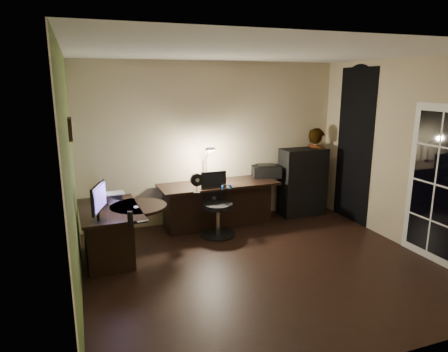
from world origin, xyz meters
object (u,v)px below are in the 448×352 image
object	(u,v)px
desk_right	(219,205)
monitor	(98,208)
cabinet	(303,182)
person	(316,170)
desk_left	(111,234)
office_chair	(218,205)

from	to	relation	value
desk_right	monitor	size ratio (longest dim) A/B	3.80
cabinet	person	bearing A→B (deg)	17.70
monitor	person	xyz separation A→B (m)	(3.91, 1.31, -0.10)
desk_left	monitor	xyz separation A→B (m)	(-0.16, -0.45, 0.52)
desk_left	cabinet	distance (m)	3.51
desk_right	cabinet	distance (m)	1.64
desk_left	monitor	size ratio (longest dim) A/B	2.42
monitor	desk_right	bearing A→B (deg)	49.21
desk_right	person	size ratio (longest dim) A/B	1.26
monitor	office_chair	size ratio (longest dim) A/B	0.52
desk_left	person	xyz separation A→B (m)	(3.75, 0.86, 0.42)
desk_left	desk_right	distance (m)	1.93
desk_left	cabinet	size ratio (longest dim) A/B	1.03
office_chair	person	bearing A→B (deg)	17.14
monitor	person	world-z (taller)	person
cabinet	person	distance (m)	0.38
person	monitor	bearing A→B (deg)	103.78
desk_right	person	distance (m)	1.99
desk_right	office_chair	xyz separation A→B (m)	(-0.16, -0.40, 0.13)
desk_left	person	size ratio (longest dim) A/B	0.80
cabinet	monitor	size ratio (longest dim) A/B	2.34
desk_right	cabinet	world-z (taller)	cabinet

